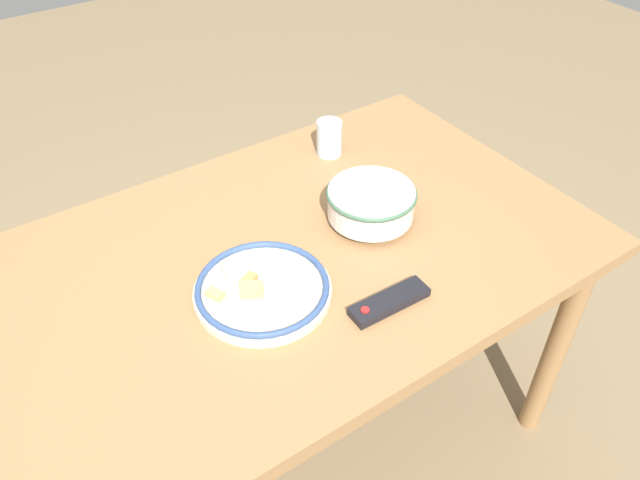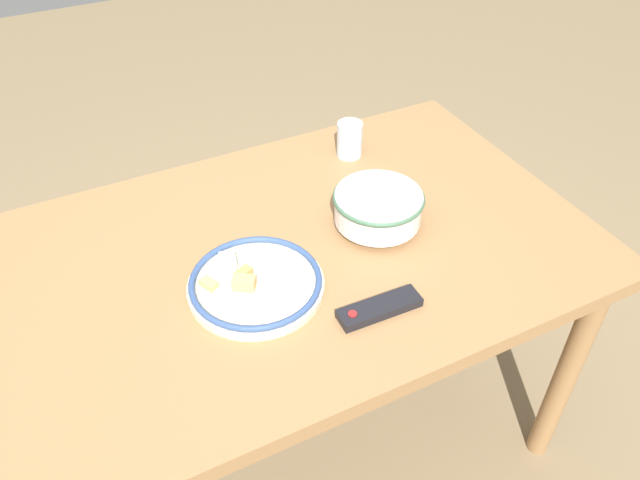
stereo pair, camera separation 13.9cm
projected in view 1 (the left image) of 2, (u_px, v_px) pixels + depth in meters
name	position (u px, v px, depth m)	size (l,w,h in m)	color
ground_plane	(283.00, 443.00, 1.91)	(8.00, 8.00, 0.00)	#7F6B4C
dining_table	(272.00, 285.00, 1.46)	(1.50, 0.88, 0.77)	olive
noodle_bowl	(371.00, 203.00, 1.48)	(0.22, 0.22, 0.09)	silver
food_plate	(262.00, 289.00, 1.31)	(0.29, 0.29, 0.05)	beige
tv_remote	(389.00, 302.00, 1.29)	(0.18, 0.06, 0.02)	black
drinking_glass	(329.00, 138.00, 1.71)	(0.07, 0.07, 0.10)	silver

